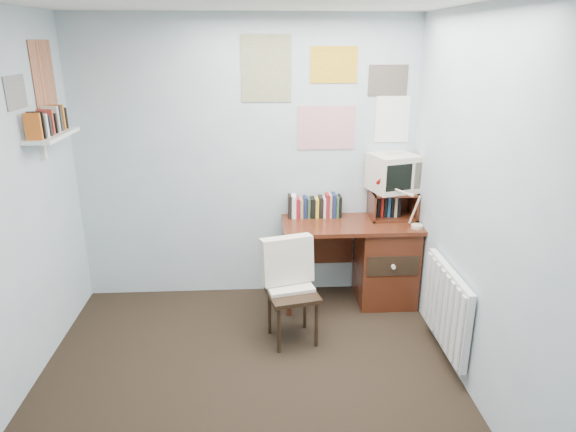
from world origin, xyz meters
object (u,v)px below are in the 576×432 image
object	(u,v)px
desk_lamp	(419,207)
radiator	(447,307)
wall_shelf	(52,135)
desk_chair	(292,295)
crt_tv	(393,171)
tv_riser	(392,204)
desk	(379,259)

from	to	relation	value
desk_lamp	radiator	world-z (taller)	desk_lamp
radiator	wall_shelf	world-z (taller)	wall_shelf
desk_chair	crt_tv	distance (m)	1.44
tv_riser	crt_tv	bearing A→B (deg)	114.48
desk_chair	radiator	xyz separation A→B (m)	(1.12, -0.30, 0.02)
desk_chair	radiator	distance (m)	1.16
desk	tv_riser	size ratio (longest dim) A/B	3.00
wall_shelf	desk_chair	bearing A→B (deg)	-8.20
desk_chair	wall_shelf	bearing A→B (deg)	158.93
radiator	crt_tv	bearing A→B (deg)	99.59
tv_riser	desk	bearing A→B (deg)	-137.04
desk_chair	tv_riser	world-z (taller)	tv_riser
wall_shelf	tv_riser	bearing A→B (deg)	10.32
desk	desk_chair	bearing A→B (deg)	-142.67
wall_shelf	desk	bearing A→B (deg)	8.40
desk	radiator	world-z (taller)	desk
radiator	desk_chair	bearing A→B (deg)	165.01
desk_chair	tv_riser	size ratio (longest dim) A/B	2.00
desk	tv_riser	world-z (taller)	tv_riser
desk_chair	wall_shelf	world-z (taller)	wall_shelf
desk	desk_lamp	xyz separation A→B (m)	(0.27, -0.16, 0.54)
desk_lamp	crt_tv	size ratio (longest dim) A/B	0.98
desk_lamp	crt_tv	xyz separation A→B (m)	(-0.16, 0.29, 0.24)
tv_riser	radiator	distance (m)	1.15
radiator	wall_shelf	size ratio (longest dim) A/B	1.29
crt_tv	radiator	world-z (taller)	crt_tv
tv_riser	crt_tv	world-z (taller)	crt_tv
desk_chair	crt_tv	xyz separation A→B (m)	(0.94, 0.76, 0.79)
desk	wall_shelf	xyz separation A→B (m)	(-2.57, -0.38, 1.21)
tv_riser	radiator	size ratio (longest dim) A/B	0.50
crt_tv	wall_shelf	xyz separation A→B (m)	(-2.68, -0.51, 0.43)
crt_tv	wall_shelf	bearing A→B (deg)	174.06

